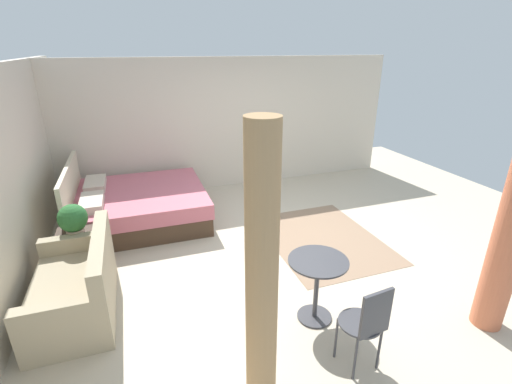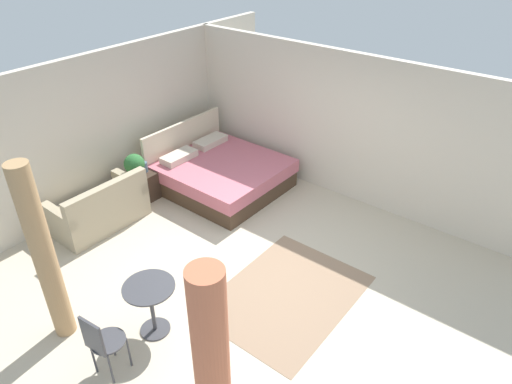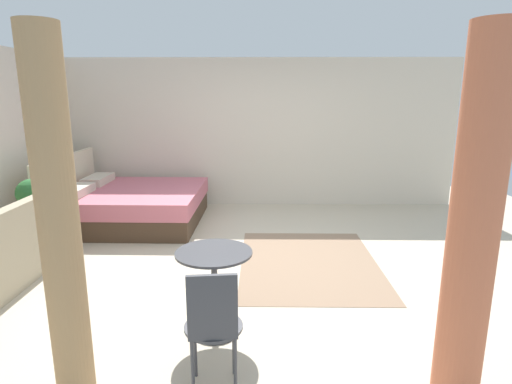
{
  "view_description": "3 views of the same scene",
  "coord_description": "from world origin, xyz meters",
  "px_view_note": "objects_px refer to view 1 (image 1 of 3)",
  "views": [
    {
      "loc": [
        -4.45,
        2.02,
        2.73
      ],
      "look_at": [
        -0.38,
        0.57,
        1.0
      ],
      "focal_mm": 25.63,
      "sensor_mm": 36.0,
      "label": 1
    },
    {
      "loc": [
        -4.05,
        -3.09,
        4.49
      ],
      "look_at": [
        0.25,
        0.29,
        1.1
      ],
      "focal_mm": 32.6,
      "sensor_mm": 36.0,
      "label": 2
    },
    {
      "loc": [
        -4.8,
        -0.02,
        1.93
      ],
      "look_at": [
        0.06,
        0.05,
        0.8
      ],
      "focal_mm": 29.33,
      "sensor_mm": 36.0,
      "label": 3
    }
  ],
  "objects_px": {
    "potted_plant": "(73,220)",
    "balcony_table": "(317,278)",
    "couch": "(78,288)",
    "nightstand": "(77,251)",
    "cafe_chair_near_window": "(367,321)",
    "bed": "(138,205)",
    "vase": "(73,223)"
  },
  "relations": [
    {
      "from": "cafe_chair_near_window",
      "to": "bed",
      "type": "bearing_deg",
      "value": 24.3
    },
    {
      "from": "bed",
      "to": "couch",
      "type": "bearing_deg",
      "value": 160.92
    },
    {
      "from": "couch",
      "to": "nightstand",
      "type": "height_order",
      "value": "couch"
    },
    {
      "from": "vase",
      "to": "balcony_table",
      "type": "xyz_separation_m",
      "value": [
        -2.01,
        -2.48,
        -0.1
      ]
    },
    {
      "from": "bed",
      "to": "vase",
      "type": "relative_size",
      "value": 11.4
    },
    {
      "from": "potted_plant",
      "to": "balcony_table",
      "type": "relative_size",
      "value": 0.61
    },
    {
      "from": "vase",
      "to": "potted_plant",
      "type": "bearing_deg",
      "value": -167.83
    },
    {
      "from": "potted_plant",
      "to": "balcony_table",
      "type": "height_order",
      "value": "potted_plant"
    },
    {
      "from": "nightstand",
      "to": "vase",
      "type": "relative_size",
      "value": 2.92
    },
    {
      "from": "couch",
      "to": "potted_plant",
      "type": "distance_m",
      "value": 0.94
    },
    {
      "from": "vase",
      "to": "cafe_chair_near_window",
      "type": "xyz_separation_m",
      "value": [
        -2.76,
        -2.55,
        -0.06
      ]
    },
    {
      "from": "bed",
      "to": "vase",
      "type": "distance_m",
      "value": 1.38
    },
    {
      "from": "nightstand",
      "to": "couch",
      "type": "bearing_deg",
      "value": -174.15
    },
    {
      "from": "cafe_chair_near_window",
      "to": "nightstand",
      "type": "bearing_deg",
      "value": 44.01
    },
    {
      "from": "couch",
      "to": "vase",
      "type": "distance_m",
      "value": 1.09
    },
    {
      "from": "potted_plant",
      "to": "vase",
      "type": "xyz_separation_m",
      "value": [
        0.22,
        0.05,
        -0.15
      ]
    },
    {
      "from": "couch",
      "to": "balcony_table",
      "type": "height_order",
      "value": "couch"
    },
    {
      "from": "vase",
      "to": "cafe_chair_near_window",
      "type": "bearing_deg",
      "value": -137.22
    },
    {
      "from": "couch",
      "to": "potted_plant",
      "type": "bearing_deg",
      "value": 3.55
    },
    {
      "from": "nightstand",
      "to": "vase",
      "type": "distance_m",
      "value": 0.36
    },
    {
      "from": "potted_plant",
      "to": "vase",
      "type": "bearing_deg",
      "value": 12.17
    },
    {
      "from": "couch",
      "to": "cafe_chair_near_window",
      "type": "xyz_separation_m",
      "value": [
        -1.72,
        -2.45,
        0.25
      ]
    },
    {
      "from": "balcony_table",
      "to": "vase",
      "type": "bearing_deg",
      "value": 50.95
    },
    {
      "from": "bed",
      "to": "couch",
      "type": "height_order",
      "value": "bed"
    },
    {
      "from": "vase",
      "to": "cafe_chair_near_window",
      "type": "relative_size",
      "value": 0.2
    },
    {
      "from": "balcony_table",
      "to": "nightstand",
      "type": "bearing_deg",
      "value": 52.62
    },
    {
      "from": "balcony_table",
      "to": "couch",
      "type": "bearing_deg",
      "value": 67.82
    },
    {
      "from": "bed",
      "to": "potted_plant",
      "type": "xyz_separation_m",
      "value": [
        -1.29,
        0.78,
        0.45
      ]
    },
    {
      "from": "bed",
      "to": "nightstand",
      "type": "height_order",
      "value": "bed"
    },
    {
      "from": "nightstand",
      "to": "balcony_table",
      "type": "height_order",
      "value": "balcony_table"
    },
    {
      "from": "nightstand",
      "to": "balcony_table",
      "type": "bearing_deg",
      "value": -127.38
    },
    {
      "from": "couch",
      "to": "nightstand",
      "type": "bearing_deg",
      "value": 5.85
    }
  ]
}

